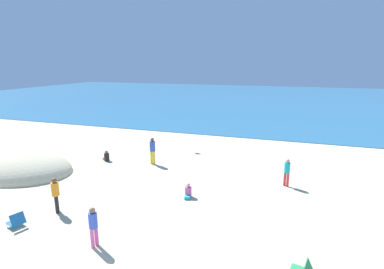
{
  "coord_description": "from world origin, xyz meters",
  "views": [
    {
      "loc": [
        4.6,
        -4.81,
        6.44
      ],
      "look_at": [
        0.0,
        8.93,
        2.92
      ],
      "focal_mm": 27.85,
      "sensor_mm": 36.0,
      "label": 1
    }
  ],
  "objects_px": {
    "person_0": "(56,193)",
    "person_4": "(153,149)",
    "beach_chair_near_camera": "(17,221)",
    "person_1": "(188,192)",
    "person_2": "(287,171)",
    "person_6": "(106,157)",
    "person_3": "(93,224)"
  },
  "relations": [
    {
      "from": "person_0",
      "to": "person_4",
      "type": "bearing_deg",
      "value": 43.33
    },
    {
      "from": "beach_chair_near_camera",
      "to": "person_4",
      "type": "distance_m",
      "value": 8.88
    },
    {
      "from": "beach_chair_near_camera",
      "to": "person_4",
      "type": "height_order",
      "value": "person_4"
    },
    {
      "from": "person_1",
      "to": "person_2",
      "type": "height_order",
      "value": "person_2"
    },
    {
      "from": "person_6",
      "to": "person_4",
      "type": "bearing_deg",
      "value": -141.97
    },
    {
      "from": "person_4",
      "to": "person_6",
      "type": "relative_size",
      "value": 2.45
    },
    {
      "from": "person_2",
      "to": "person_4",
      "type": "relative_size",
      "value": 0.86
    },
    {
      "from": "beach_chair_near_camera",
      "to": "person_6",
      "type": "bearing_deg",
      "value": -62.17
    },
    {
      "from": "person_0",
      "to": "person_6",
      "type": "bearing_deg",
      "value": 69.73
    },
    {
      "from": "person_0",
      "to": "person_3",
      "type": "xyz_separation_m",
      "value": [
        3.13,
        -1.62,
        -0.05
      ]
    },
    {
      "from": "person_2",
      "to": "person_6",
      "type": "bearing_deg",
      "value": -67.68
    },
    {
      "from": "person_2",
      "to": "person_3",
      "type": "height_order",
      "value": "person_3"
    },
    {
      "from": "person_2",
      "to": "person_3",
      "type": "xyz_separation_m",
      "value": [
        -6.37,
        -7.8,
        0.01
      ]
    },
    {
      "from": "beach_chair_near_camera",
      "to": "person_1",
      "type": "xyz_separation_m",
      "value": [
        5.6,
        4.78,
        -0.02
      ]
    },
    {
      "from": "person_1",
      "to": "person_4",
      "type": "distance_m",
      "value": 5.47
    },
    {
      "from": "beach_chair_near_camera",
      "to": "person_0",
      "type": "distance_m",
      "value": 1.76
    },
    {
      "from": "beach_chair_near_camera",
      "to": "person_2",
      "type": "xyz_separation_m",
      "value": [
        10.13,
        7.7,
        0.59
      ]
    },
    {
      "from": "person_0",
      "to": "person_3",
      "type": "distance_m",
      "value": 3.52
    },
    {
      "from": "person_6",
      "to": "person_1",
      "type": "bearing_deg",
      "value": -175.07
    },
    {
      "from": "person_2",
      "to": "person_0",
      "type": "bearing_deg",
      "value": -31.7
    },
    {
      "from": "person_0",
      "to": "person_4",
      "type": "height_order",
      "value": "person_4"
    },
    {
      "from": "person_2",
      "to": "person_6",
      "type": "xyz_separation_m",
      "value": [
        -11.56,
        0.58,
        -0.61
      ]
    },
    {
      "from": "person_2",
      "to": "person_4",
      "type": "bearing_deg",
      "value": -71.39
    },
    {
      "from": "person_1",
      "to": "person_6",
      "type": "distance_m",
      "value": 7.85
    },
    {
      "from": "person_1",
      "to": "person_2",
      "type": "distance_m",
      "value": 5.42
    },
    {
      "from": "person_1",
      "to": "person_0",
      "type": "bearing_deg",
      "value": -67.1
    },
    {
      "from": "person_1",
      "to": "person_6",
      "type": "relative_size",
      "value": 0.99
    },
    {
      "from": "beach_chair_near_camera",
      "to": "person_4",
      "type": "bearing_deg",
      "value": -83.86
    },
    {
      "from": "beach_chair_near_camera",
      "to": "person_4",
      "type": "relative_size",
      "value": 0.45
    },
    {
      "from": "beach_chair_near_camera",
      "to": "person_3",
      "type": "bearing_deg",
      "value": -163.5
    },
    {
      "from": "person_1",
      "to": "person_2",
      "type": "relative_size",
      "value": 0.47
    },
    {
      "from": "beach_chair_near_camera",
      "to": "person_1",
      "type": "distance_m",
      "value": 7.37
    }
  ]
}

